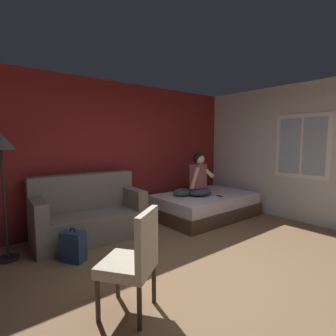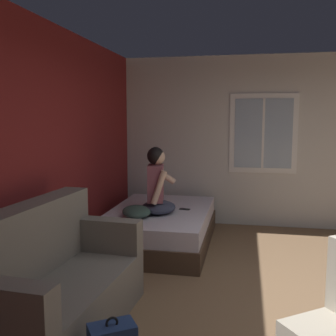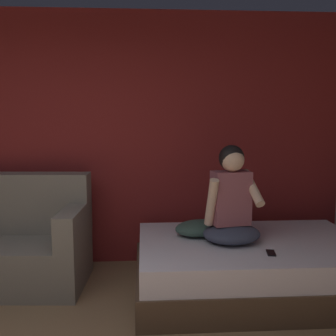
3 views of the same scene
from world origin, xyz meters
The scene contains 8 objects.
ground_plane centered at (0.00, 0.00, 0.00)m, with size 40.00×40.00×0.00m, color brown.
wall_back_accent centered at (0.00, 2.71, 1.35)m, with size 10.98×0.16×2.70m, color maroon.
wall_side_with_window centered at (3.07, 0.01, 1.35)m, with size 0.19×6.65×2.70m.
bed centered at (1.79, 1.80, 0.24)m, with size 2.10×1.36×0.48m.
couch centered at (-0.59, 2.15, 0.39)m, with size 1.75×0.93×1.04m.
person_seated centered at (1.60, 1.79, 0.84)m, with size 0.59×0.53×0.88m.
throw_pillow centered at (1.34, 2.00, 0.55)m, with size 0.48×0.36×0.14m, color #385147.
cell_phone centered at (1.86, 1.46, 0.48)m, with size 0.07×0.14×0.01m, color black.
Camera 2 is at (-3.35, 0.65, 1.73)m, focal length 42.00 mm.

